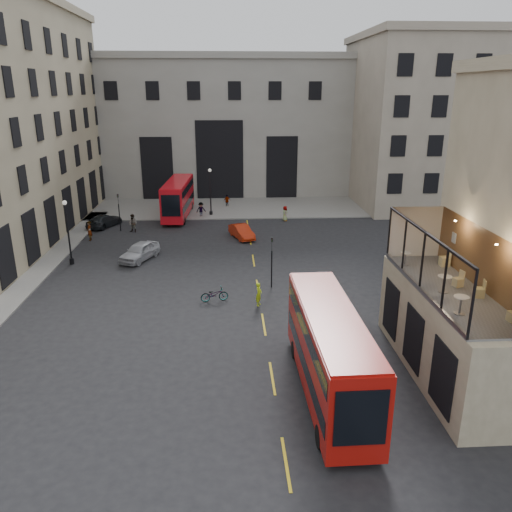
{
  "coord_description": "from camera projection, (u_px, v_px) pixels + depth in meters",
  "views": [
    {
      "loc": [
        -4.06,
        -21.58,
        13.72
      ],
      "look_at": [
        -2.23,
        10.28,
        3.0
      ],
      "focal_mm": 35.0,
      "sensor_mm": 36.0,
      "label": 1
    }
  ],
  "objects": [
    {
      "name": "host_frontage",
      "position": [
        444.0,
        333.0,
        24.65
      ],
      "size": [
        3.0,
        11.0,
        4.5
      ],
      "primitive_type": "cube",
      "color": "#C1B390",
      "rests_on": "ground"
    },
    {
      "name": "traffic_light_near",
      "position": [
        272.0,
        256.0,
        35.54
      ],
      "size": [
        0.16,
        0.2,
        3.8
      ],
      "color": "black",
      "rests_on": "ground"
    },
    {
      "name": "cafe_chair_b",
      "position": [
        479.0,
        292.0,
        22.91
      ],
      "size": [
        0.5,
        0.5,
        0.85
      ],
      "color": "tan",
      "rests_on": "cafe_floor"
    },
    {
      "name": "bus_far",
      "position": [
        178.0,
        197.0,
        55.69
      ],
      "size": [
        2.88,
        10.29,
        4.06
      ],
      "color": "red",
      "rests_on": "ground"
    },
    {
      "name": "pedestrian_e",
      "position": [
        89.0,
        231.0,
        47.25
      ],
      "size": [
        0.51,
        0.72,
        1.86
      ],
      "primitive_type": "imported",
      "rotation": [
        0.0,
        0.0,
        4.81
      ],
      "color": "gray",
      "rests_on": "ground"
    },
    {
      "name": "pedestrian_b",
      "position": [
        201.0,
        210.0,
        55.76
      ],
      "size": [
        1.27,
        1.0,
        1.72
      ],
      "primitive_type": "imported",
      "rotation": [
        0.0,
        0.0,
        0.37
      ],
      "color": "gray",
      "rests_on": "ground"
    },
    {
      "name": "street_lamp_a",
      "position": [
        69.0,
        236.0,
        40.36
      ],
      "size": [
        0.36,
        0.36,
        5.33
      ],
      "color": "black",
      "rests_on": "ground"
    },
    {
      "name": "cafe_floor",
      "position": [
        450.0,
        290.0,
        23.92
      ],
      "size": [
        3.0,
        10.0,
        0.1
      ],
      "primitive_type": "cube",
      "color": "slate",
      "rests_on": "host_frontage"
    },
    {
      "name": "bus_near",
      "position": [
        330.0,
        349.0,
        22.94
      ],
      "size": [
        2.57,
        10.56,
        4.2
      ],
      "color": "#A5100B",
      "rests_on": "ground"
    },
    {
      "name": "pedestrian_a",
      "position": [
        133.0,
        223.0,
        49.98
      ],
      "size": [
        1.09,
        0.99,
        1.83
      ],
      "primitive_type": "imported",
      "rotation": [
        0.0,
        0.0,
        -0.41
      ],
      "color": "gray",
      "rests_on": "ground"
    },
    {
      "name": "traffic_light_far",
      "position": [
        119.0,
        208.0,
        49.93
      ],
      "size": [
        0.16,
        0.2,
        3.8
      ],
      "color": "black",
      "rests_on": "ground"
    },
    {
      "name": "cyclist",
      "position": [
        259.0,
        294.0,
        33.05
      ],
      "size": [
        0.56,
        0.68,
        1.6
      ],
      "primitive_type": "imported",
      "rotation": [
        0.0,
        0.0,
        1.23
      ],
      "color": "#B4D716",
      "rests_on": "ground"
    },
    {
      "name": "ground",
      "position": [
        312.0,
        377.0,
        25.01
      ],
      "size": [
        140.0,
        140.0,
        0.0
      ],
      "primitive_type": "plane",
      "color": "black",
      "rests_on": "ground"
    },
    {
      "name": "cafe_table_far",
      "position": [
        405.0,
        257.0,
        27.05
      ],
      "size": [
        0.57,
        0.57,
        0.71
      ],
      "color": "beige",
      "rests_on": "cafe_floor"
    },
    {
      "name": "cafe_table_mid",
      "position": [
        444.0,
        282.0,
        23.4
      ],
      "size": [
        0.64,
        0.64,
        0.81
      ],
      "color": "beige",
      "rests_on": "cafe_floor"
    },
    {
      "name": "pedestrian_c",
      "position": [
        227.0,
        201.0,
        60.63
      ],
      "size": [
        0.97,
        0.65,
        1.52
      ],
      "primitive_type": "imported",
      "rotation": [
        0.0,
        0.0,
        3.48
      ],
      "color": "gray",
      "rests_on": "ground"
    },
    {
      "name": "street_lamp_b",
      "position": [
        211.0,
        195.0,
        56.1
      ],
      "size": [
        0.36,
        0.36,
        5.33
      ],
      "color": "black",
      "rests_on": "ground"
    },
    {
      "name": "cafe_chair_d",
      "position": [
        445.0,
        261.0,
        26.97
      ],
      "size": [
        0.48,
        0.48,
        0.96
      ],
      "color": "#D6BC7B",
      "rests_on": "cafe_floor"
    },
    {
      "name": "cafe_table_near",
      "position": [
        461.0,
        302.0,
        21.12
      ],
      "size": [
        0.64,
        0.64,
        0.8
      ],
      "color": "silver",
      "rests_on": "cafe_floor"
    },
    {
      "name": "pavement_far",
      "position": [
        212.0,
        207.0,
        60.63
      ],
      "size": [
        40.0,
        12.0,
        0.12
      ],
      "primitive_type": "cube",
      "color": "slate",
      "rests_on": "ground"
    },
    {
      "name": "car_b",
      "position": [
        242.0,
        232.0,
        48.06
      ],
      "size": [
        2.61,
        4.18,
        1.3
      ],
      "primitive_type": "imported",
      "rotation": [
        0.0,
        0.0,
        0.34
      ],
      "color": "#B1230A",
      "rests_on": "ground"
    },
    {
      "name": "building_right",
      "position": [
        424.0,
        118.0,
        60.62
      ],
      "size": [
        16.6,
        18.6,
        20.0
      ],
      "color": "#AB9D8A",
      "rests_on": "ground"
    },
    {
      "name": "cafe_chair_c",
      "position": [
        458.0,
        282.0,
        24.18
      ],
      "size": [
        0.47,
        0.47,
        0.8
      ],
      "color": "#DCBF7F",
      "rests_on": "cafe_floor"
    },
    {
      "name": "car_a",
      "position": [
        140.0,
        251.0,
        41.94
      ],
      "size": [
        3.35,
        4.67,
        1.48
      ],
      "primitive_type": "imported",
      "rotation": [
        0.0,
        0.0,
        -0.42
      ],
      "color": "#A3A4AB",
      "rests_on": "ground"
    },
    {
      "name": "pedestrian_d",
      "position": [
        285.0,
        213.0,
        54.32
      ],
      "size": [
        0.61,
        0.86,
        1.64
      ],
      "primitive_type": "imported",
      "rotation": [
        0.0,
        0.0,
        1.69
      ],
      "color": "gray",
      "rests_on": "ground"
    },
    {
      "name": "gateway",
      "position": [
        219.0,
        123.0,
        67.17
      ],
      "size": [
        35.0,
        10.6,
        18.0
      ],
      "color": "#9B9991",
      "rests_on": "ground"
    },
    {
      "name": "bicycle",
      "position": [
        214.0,
        294.0,
        33.79
      ],
      "size": [
        1.96,
        0.99,
        0.98
      ],
      "primitive_type": "imported",
      "rotation": [
        0.0,
        0.0,
        1.76
      ],
      "color": "gray",
      "rests_on": "ground"
    },
    {
      "name": "car_c",
      "position": [
        104.0,
        221.0,
        52.02
      ],
      "size": [
        3.51,
        4.86,
        1.31
      ],
      "primitive_type": "imported",
      "rotation": [
        0.0,
        0.0,
        2.72
      ],
      "color": "black",
      "rests_on": "ground"
    }
  ]
}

